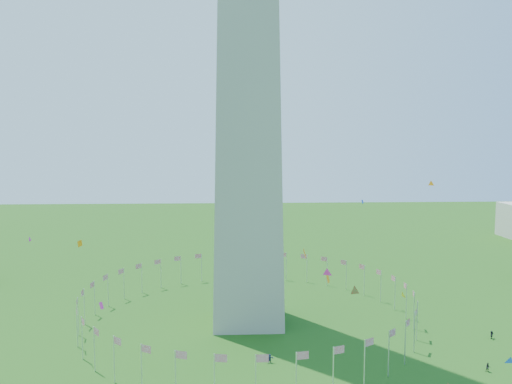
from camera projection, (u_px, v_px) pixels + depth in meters
flag_ring at (248, 304)px, 123.64m from camera, size 80.24×80.24×9.00m
kites_aloft at (303, 269)px, 98.46m from camera, size 89.49×63.19×38.00m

